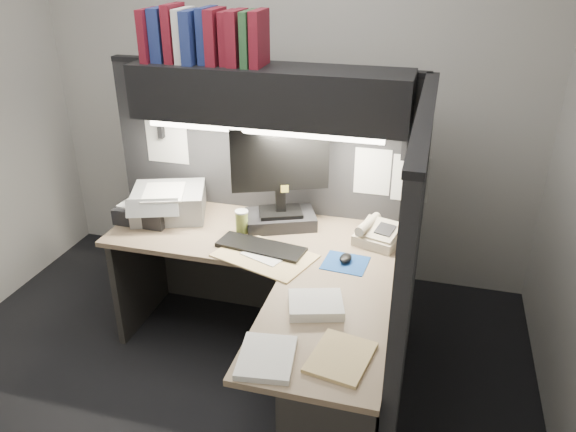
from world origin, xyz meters
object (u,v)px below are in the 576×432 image
Objects in this scene: telephone at (379,235)px; printer at (169,202)px; keyboard at (261,247)px; desk at (286,343)px; monitor at (280,189)px; coffee_cup at (242,223)px; notebook_stack at (147,212)px; overhead_shelf at (269,94)px.

printer is at bearing -162.45° from telephone.
desk is at bearing -48.83° from keyboard.
monitor is 0.38m from keyboard.
keyboard is 2.04× the size of telephone.
monitor reaches higher than coffee_cup.
telephone is (0.37, 0.65, 0.33)m from desk.
monitor is 0.84m from notebook_stack.
desk is 0.81m from telephone.
printer is at bearing 167.61° from coffee_cup.
coffee_cup is (-0.41, 0.54, 0.35)m from desk.
overhead_shelf is 1.04m from notebook_stack.
monitor is 0.62m from telephone.
coffee_cup reaches higher than desk.
coffee_cup is at bearing -32.29° from printer.
overhead_shelf is at bearing -11.22° from printer.
keyboard is at bearing -81.84° from overhead_shelf.
notebook_stack is at bearing 177.40° from coffee_cup.
keyboard is 0.23m from coffee_cup.
telephone is (0.67, -0.11, -0.72)m from overhead_shelf.
keyboard is (0.05, -0.36, -0.76)m from overhead_shelf.
coffee_cup is 0.62m from notebook_stack.
telephone is 1.29m from printer.
monitor is at bearing -166.79° from telephone.
overhead_shelf is at bearing 107.00° from keyboard.
desk is 12.69× the size of coffee_cup.
overhead_shelf reaches higher than keyboard.
overhead_shelf is 0.84m from keyboard.
keyboard is at bearing -42.82° from coffee_cup.
telephone is at bearing 60.54° from desk.
overhead_shelf is 0.74m from coffee_cup.
keyboard is (-0.02, -0.30, -0.23)m from monitor.
coffee_cup reaches higher than keyboard.
printer is (-0.51, 0.11, 0.02)m from coffee_cup.
printer is (-0.62, -0.10, -0.68)m from overhead_shelf.
notebook_stack is at bearing -158.96° from telephone.
coffee_cup is (-0.11, -0.21, -0.70)m from overhead_shelf.
printer is 1.33× the size of notebook_stack.
printer reaches higher than notebook_stack.
printer is (-0.70, -0.04, -0.15)m from monitor.
notebook_stack is at bearing -161.94° from printer.
overhead_shelf is at bearing 111.79° from desk.
coffee_cup is at bearing 127.11° from desk.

